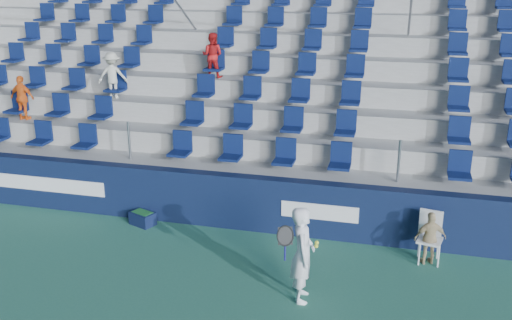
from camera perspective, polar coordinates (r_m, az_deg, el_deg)
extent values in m
plane|color=#32755C|center=(9.86, -5.36, -14.39)|extent=(70.00, 70.00, 0.00)
cube|color=#0F1A39|center=(12.25, -0.50, -4.31)|extent=(24.00, 0.30, 1.20)
cube|color=white|center=(14.17, -20.63, -2.26)|extent=(3.20, 0.02, 0.34)
cube|color=white|center=(11.83, 6.37, -5.18)|extent=(1.60, 0.02, 0.34)
cube|color=#AAAAA5|center=(12.77, 0.17, -3.35)|extent=(24.00, 0.85, 1.20)
cube|color=#AAAAA5|center=(13.45, 1.06, -1.06)|extent=(24.00, 0.85, 1.70)
cube|color=#AAAAA5|center=(14.16, 1.86, 1.00)|extent=(24.00, 0.85, 2.20)
cube|color=#AAAAA5|center=(14.89, 2.59, 2.86)|extent=(24.00, 0.85, 2.70)
cube|color=#AAAAA5|center=(15.63, 3.25, 4.55)|extent=(24.00, 0.85, 3.20)
cube|color=#AAAAA5|center=(16.39, 3.86, 6.08)|extent=(24.00, 0.85, 3.70)
cube|color=#AAAAA5|center=(17.16, 4.41, 7.48)|extent=(24.00, 0.85, 4.20)
cube|color=#AAAAA5|center=(17.94, 4.92, 8.75)|extent=(24.00, 0.85, 4.70)
cube|color=#AAAAA5|center=(18.73, 5.39, 9.92)|extent=(24.00, 0.85, 5.20)
cube|color=#AAAAA5|center=(19.32, 5.76, 11.66)|extent=(24.00, 0.50, 6.20)
cube|color=#0B1844|center=(12.45, 0.17, 0.72)|extent=(16.05, 0.50, 0.70)
cube|color=#0B1844|center=(13.10, 1.09, 3.89)|extent=(16.05, 0.50, 0.70)
cube|color=#0B1844|center=(13.80, 1.93, 6.75)|extent=(16.05, 0.50, 0.70)
cube|color=#0B1844|center=(14.53, 2.69, 9.34)|extent=(16.05, 0.50, 0.70)
cube|color=#0B1844|center=(15.29, 3.39, 11.66)|extent=(16.05, 0.50, 0.70)
cube|color=#0B1844|center=(16.07, 4.03, 13.77)|extent=(16.05, 0.50, 0.70)
cube|color=#0B1844|center=(16.87, 4.62, 15.67)|extent=(16.05, 0.50, 0.70)
cylinder|color=gray|center=(16.06, -7.47, 14.73)|extent=(0.06, 7.68, 4.55)
cylinder|color=gray|center=(14.93, 15.17, 14.01)|extent=(0.06, 7.68, 4.55)
imported|color=orange|center=(15.72, -22.32, 5.77)|extent=(0.67, 0.30, 1.13)
imported|color=#B41819|center=(14.93, -4.39, 10.41)|extent=(0.56, 0.44, 1.14)
imported|color=beige|center=(15.19, -14.15, 8.20)|extent=(0.85, 0.63, 1.18)
imported|color=white|center=(9.65, 4.68, -9.37)|extent=(0.50, 0.67, 1.69)
cylinder|color=navy|center=(9.41, 2.91, -9.23)|extent=(0.03, 0.03, 0.28)
torus|color=black|center=(9.28, 2.94, -7.59)|extent=(0.30, 0.17, 0.28)
plane|color=#262626|center=(9.28, 2.94, -7.59)|extent=(0.30, 0.16, 0.29)
sphere|color=#D4E334|center=(9.31, 6.04, -8.55)|extent=(0.07, 0.07, 0.07)
sphere|color=#D4E334|center=(9.35, 6.10, -8.23)|extent=(0.07, 0.07, 0.07)
cube|color=white|center=(11.44, 16.97, -7.69)|extent=(0.52, 0.52, 0.04)
cube|color=white|center=(11.51, 17.07, -6.04)|extent=(0.43, 0.13, 0.54)
cylinder|color=white|center=(11.37, 15.99, -9.09)|extent=(0.03, 0.03, 0.44)
cylinder|color=white|center=(11.40, 17.78, -9.21)|extent=(0.03, 0.03, 0.44)
cylinder|color=white|center=(11.69, 15.97, -8.31)|extent=(0.03, 0.03, 0.44)
cylinder|color=white|center=(11.71, 17.71, -8.43)|extent=(0.03, 0.03, 0.44)
imported|color=tan|center=(11.36, 17.01, -7.48)|extent=(0.66, 0.44, 1.05)
cube|color=#0E1736|center=(12.87, -11.27, -5.75)|extent=(0.62, 0.52, 0.29)
cube|color=#1E662D|center=(12.84, -11.29, -5.48)|extent=(0.50, 0.39, 0.17)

